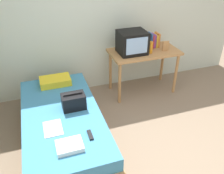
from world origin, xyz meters
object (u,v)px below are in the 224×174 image
(handbag, at_px, (74,101))
(picture_frame, at_px, (166,46))
(bed, at_px, (63,127))
(folded_towel, at_px, (70,146))
(remote_dark, at_px, (90,135))
(water_bottle, at_px, (151,47))
(pillow, at_px, (55,81))
(magazine, at_px, (53,128))
(tv, at_px, (132,42))
(desk, at_px, (144,56))
(book_row, at_px, (153,40))

(handbag, bearing_deg, picture_frame, 22.09)
(bed, height_order, folded_towel, folded_towel)
(picture_frame, distance_m, handbag, 1.85)
(handbag, distance_m, remote_dark, 0.59)
(water_bottle, height_order, remote_dark, water_bottle)
(picture_frame, relative_size, folded_towel, 0.58)
(bed, distance_m, handbag, 0.39)
(pillow, xyz_separation_m, magazine, (-0.16, -1.02, -0.05))
(handbag, xyz_separation_m, remote_dark, (0.07, -0.58, -0.09))
(tv, height_order, handbag, tv)
(tv, bearing_deg, pillow, -176.32)
(picture_frame, xyz_separation_m, remote_dark, (-1.62, -1.27, -0.38))
(picture_frame, xyz_separation_m, handbag, (-1.69, -0.69, -0.29))
(magazine, height_order, folded_towel, folded_towel)
(desk, xyz_separation_m, tv, (-0.23, -0.01, 0.28))
(bed, relative_size, water_bottle, 10.45)
(handbag, height_order, magazine, handbag)
(tv, bearing_deg, bed, -147.63)
(water_bottle, distance_m, picture_frame, 0.28)
(bed, distance_m, pillow, 0.80)
(picture_frame, height_order, pillow, picture_frame)
(water_bottle, bearing_deg, picture_frame, 2.26)
(book_row, xyz_separation_m, folded_towel, (-1.76, -1.60, -0.39))
(water_bottle, xyz_separation_m, pillow, (-1.56, 0.02, -0.35))
(book_row, bearing_deg, picture_frame, -63.94)
(remote_dark, height_order, folded_towel, folded_towel)
(tv, xyz_separation_m, picture_frame, (0.57, -0.09, -0.10))
(desk, distance_m, folded_towel, 2.14)
(picture_frame, bearing_deg, folded_towel, -143.71)
(desk, xyz_separation_m, book_row, (0.22, 0.12, 0.22))
(desk, relative_size, picture_frame, 7.14)
(desk, relative_size, tv, 2.64)
(desk, relative_size, water_bottle, 6.06)
(desk, xyz_separation_m, water_bottle, (0.05, -0.11, 0.20))
(water_bottle, bearing_deg, desk, 115.12)
(remote_dark, bearing_deg, picture_frame, 37.99)
(magazine, bearing_deg, desk, 33.63)
(tv, bearing_deg, folded_towel, -131.70)
(bed, height_order, tv, tv)
(desk, distance_m, picture_frame, 0.39)
(water_bottle, relative_size, handbag, 0.64)
(picture_frame, bearing_deg, book_row, 116.06)
(desk, relative_size, handbag, 3.87)
(water_bottle, distance_m, remote_dark, 1.88)
(magazine, bearing_deg, bed, 64.04)
(bed, bearing_deg, picture_frame, 21.48)
(pillow, bearing_deg, remote_dark, -80.14)
(book_row, bearing_deg, folded_towel, -137.76)
(folded_towel, bearing_deg, tv, 48.30)
(tv, height_order, picture_frame, tv)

